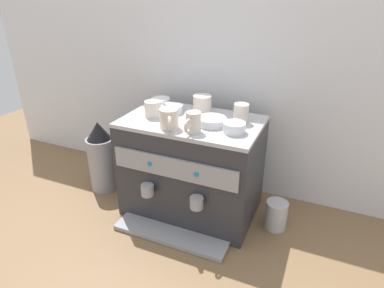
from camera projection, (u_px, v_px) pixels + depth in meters
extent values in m
plane|color=brown|center=(192.00, 207.00, 1.65)|extent=(4.00, 4.00, 0.00)
cube|color=silver|center=(215.00, 89.00, 1.67)|extent=(2.80, 0.03, 1.06)
cube|color=#2D2D33|center=(192.00, 168.00, 1.55)|extent=(0.61, 0.37, 0.45)
cube|color=#B7B7BC|center=(192.00, 122.00, 1.45)|extent=(0.61, 0.37, 0.02)
cube|color=#939399|center=(173.00, 168.00, 1.35)|extent=(0.56, 0.01, 0.09)
cylinder|color=#1E7AB7|center=(150.00, 164.00, 1.38)|extent=(0.02, 0.01, 0.02)
cylinder|color=#1E7AB7|center=(196.00, 174.00, 1.31)|extent=(0.02, 0.01, 0.02)
cube|color=#939399|center=(170.00, 235.00, 1.45)|extent=(0.52, 0.12, 0.02)
cylinder|color=#939399|center=(147.00, 190.00, 1.43)|extent=(0.06, 0.06, 0.05)
cylinder|color=#939399|center=(197.00, 203.00, 1.34)|extent=(0.06, 0.06, 0.05)
cylinder|color=beige|center=(202.00, 105.00, 1.51)|extent=(0.08, 0.08, 0.08)
torus|color=beige|center=(202.00, 101.00, 1.56)|extent=(0.04, 0.06, 0.06)
cylinder|color=beige|center=(241.00, 113.00, 1.41)|extent=(0.06, 0.06, 0.08)
torus|color=beige|center=(243.00, 110.00, 1.45)|extent=(0.01, 0.06, 0.06)
cylinder|color=beige|center=(152.00, 109.00, 1.47)|extent=(0.07, 0.07, 0.07)
torus|color=beige|center=(162.00, 107.00, 1.49)|extent=(0.04, 0.05, 0.05)
cylinder|color=beige|center=(193.00, 122.00, 1.31)|extent=(0.06, 0.06, 0.08)
torus|color=beige|center=(188.00, 126.00, 1.28)|extent=(0.01, 0.06, 0.06)
cylinder|color=beige|center=(169.00, 119.00, 1.35)|extent=(0.08, 0.08, 0.08)
torus|color=beige|center=(170.00, 123.00, 1.30)|extent=(0.04, 0.06, 0.06)
cylinder|color=white|center=(234.00, 128.00, 1.32)|extent=(0.09, 0.09, 0.04)
cylinder|color=white|center=(234.00, 131.00, 1.32)|extent=(0.05, 0.05, 0.01)
cylinder|color=white|center=(212.00, 121.00, 1.39)|extent=(0.12, 0.12, 0.03)
cylinder|color=white|center=(212.00, 124.00, 1.40)|extent=(0.07, 0.07, 0.01)
cylinder|color=white|center=(161.00, 102.00, 1.61)|extent=(0.09, 0.09, 0.04)
cylinder|color=white|center=(161.00, 105.00, 1.61)|extent=(0.05, 0.05, 0.01)
cylinder|color=white|center=(172.00, 109.00, 1.53)|extent=(0.10, 0.10, 0.04)
cylinder|color=white|center=(172.00, 111.00, 1.53)|extent=(0.06, 0.06, 0.01)
cylinder|color=#939399|center=(103.00, 164.00, 1.75)|extent=(0.14, 0.14, 0.29)
cone|color=black|center=(98.00, 131.00, 1.67)|extent=(0.12, 0.12, 0.09)
cylinder|color=#B7B7BC|center=(276.00, 215.00, 1.49)|extent=(0.10, 0.10, 0.13)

